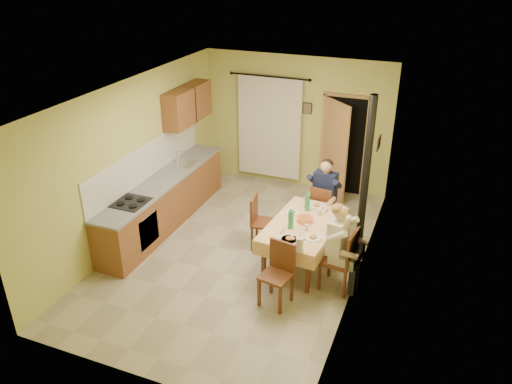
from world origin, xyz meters
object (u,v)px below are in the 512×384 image
at_px(chair_far, 322,218).
at_px(man_right, 340,238).
at_px(chair_left, 263,232).
at_px(stove_flue, 363,203).
at_px(dining_table, 303,243).
at_px(chair_right, 338,271).
at_px(chair_near, 276,286).
at_px(man_far, 324,189).

bearing_deg(chair_far, man_right, -61.23).
bearing_deg(chair_left, stove_flue, 92.30).
xyz_separation_m(dining_table, chair_far, (0.05, 1.09, -0.09)).
relative_size(chair_right, man_right, 0.74).
bearing_deg(chair_near, dining_table, -82.39).
bearing_deg(chair_far, chair_left, -127.42).
relative_size(chair_far, man_far, 0.69).
height_order(chair_far, chair_near, chair_near).
bearing_deg(chair_far, dining_table, -86.36).
height_order(dining_table, chair_far, chair_far).
xyz_separation_m(chair_right, chair_left, (-1.47, 0.66, -0.00)).
bearing_deg(chair_left, man_right, 57.32).
height_order(chair_far, chair_right, chair_right).
bearing_deg(chair_left, chair_far, 128.13).
relative_size(chair_near, stove_flue, 0.35).
relative_size(dining_table, chair_left, 1.81).
relative_size(dining_table, chair_near, 1.81).
xyz_separation_m(dining_table, chair_left, (-0.77, 0.23, -0.09)).
height_order(dining_table, chair_right, chair_right).
bearing_deg(stove_flue, chair_left, -169.39).
bearing_deg(chair_right, dining_table, 66.67).
relative_size(dining_table, chair_far, 1.84).
bearing_deg(chair_right, chair_far, 31.34).
bearing_deg(dining_table, chair_right, -26.60).
relative_size(dining_table, man_right, 1.26).
bearing_deg(man_far, chair_left, -127.04).
height_order(chair_right, stove_flue, stove_flue).
xyz_separation_m(chair_far, man_far, (0.00, 0.01, 0.59)).
relative_size(chair_right, chair_left, 1.06).
xyz_separation_m(dining_table, stove_flue, (0.82, 0.53, 0.64)).
height_order(dining_table, man_right, man_right).
height_order(chair_near, stove_flue, stove_flue).
xyz_separation_m(man_right, stove_flue, (0.14, 0.95, 0.15)).
bearing_deg(dining_table, man_right, -27.05).
relative_size(dining_table, man_far, 1.26).
distance_m(chair_far, stove_flue, 1.21).
xyz_separation_m(chair_near, stove_flue, (0.88, 1.66, 0.73)).
bearing_deg(chair_near, chair_left, -51.79).
relative_size(chair_near, man_right, 0.70).
bearing_deg(man_far, chair_far, -90.00).
height_order(dining_table, man_far, man_far).
relative_size(chair_far, man_right, 0.69).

